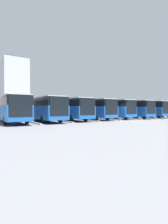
% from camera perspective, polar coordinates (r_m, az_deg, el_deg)
% --- Properties ---
extents(ground_plane, '(600.00, 600.00, 0.00)m').
position_cam_1_polar(ground_plane, '(26.49, 13.01, -2.78)').
color(ground_plane, gray).
extents(bus_0, '(3.11, 12.33, 3.25)m').
position_cam_1_polar(bus_0, '(41.59, 20.79, 1.02)').
color(bus_0, '#19519E').
rests_on(bus_0, ground_plane).
extents(curb_divider_0, '(0.61, 7.99, 0.15)m').
position_cam_1_polar(curb_divider_0, '(38.87, 21.19, -1.54)').
color(curb_divider_0, '#9E9E99').
rests_on(curb_divider_0, ground_plane).
extents(bus_1, '(3.11, 12.33, 3.25)m').
position_cam_1_polar(bus_1, '(37.99, 17.64, 1.05)').
color(bus_1, '#19519E').
rests_on(bus_1, ground_plane).
extents(curb_divider_1, '(0.61, 7.99, 0.15)m').
position_cam_1_polar(curb_divider_1, '(35.27, 17.84, -1.77)').
color(curb_divider_1, '#9E9E99').
rests_on(curb_divider_1, ground_plane).
extents(bus_2, '(3.11, 12.33, 3.25)m').
position_cam_1_polar(bus_2, '(34.94, 13.12, 1.09)').
color(bus_2, '#19519E').
rests_on(bus_2, ground_plane).
extents(curb_divider_2, '(0.61, 7.99, 0.15)m').
position_cam_1_polar(curb_divider_2, '(32.22, 12.94, -1.99)').
color(curb_divider_2, '#9E9E99').
rests_on(curb_divider_2, ground_plane).
extents(bus_3, '(3.11, 12.33, 3.25)m').
position_cam_1_polar(bus_3, '(32.39, 7.38, 1.12)').
color(bus_3, '#19519E').
rests_on(bus_3, ground_plane).
extents(curb_divider_3, '(0.61, 7.99, 0.15)m').
position_cam_1_polar(curb_divider_3, '(29.69, 6.67, -2.22)').
color(curb_divider_3, '#9E9E99').
rests_on(curb_divider_3, ground_plane).
extents(bus_4, '(3.11, 12.33, 3.25)m').
position_cam_1_polar(bus_4, '(29.74, 1.38, 1.15)').
color(bus_4, '#19519E').
rests_on(bus_4, ground_plane).
extents(curb_divider_4, '(0.61, 7.99, 0.15)m').
position_cam_1_polar(curb_divider_4, '(27.11, 0.01, -2.51)').
color(curb_divider_4, '#9E9E99').
rests_on(curb_divider_4, ground_plane).
extents(bus_5, '(3.11, 12.33, 3.25)m').
position_cam_1_polar(bus_5, '(27.46, -5.67, 1.16)').
color(bus_5, '#19519E').
rests_on(bus_5, ground_plane).
extents(curb_divider_5, '(0.61, 7.99, 0.15)m').
position_cam_1_polar(curb_divider_5, '(24.94, -7.91, -2.82)').
color(curb_divider_5, '#9E9E99').
rests_on(curb_divider_5, ground_plane).
extents(bus_6, '(3.11, 12.33, 3.25)m').
position_cam_1_polar(bus_6, '(25.31, -13.55, 1.17)').
color(bus_6, '#19519E').
rests_on(bus_6, ground_plane).
extents(curb_divider_6, '(0.61, 7.99, 0.15)m').
position_cam_1_polar(curb_divider_6, '(22.97, -16.83, -3.17)').
color(curb_divider_6, '#9E9E99').
rests_on(curb_divider_6, ground_plane).
extents(bus_7, '(3.11, 12.33, 3.25)m').
position_cam_1_polar(bus_7, '(24.05, -22.84, 1.14)').
color(bus_7, '#19519E').
rests_on(bus_7, ground_plane).
extents(station_building, '(36.50, 12.21, 4.34)m').
position_cam_1_polar(station_building, '(48.65, -10.70, 1.49)').
color(station_building, gray).
rests_on(station_building, ground_plane).
extents(office_tower, '(21.75, 21.75, 50.25)m').
position_cam_1_polar(office_tower, '(176.54, -21.67, 8.27)').
color(office_tower, '#ADB2B7').
rests_on(office_tower, ground_plane).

